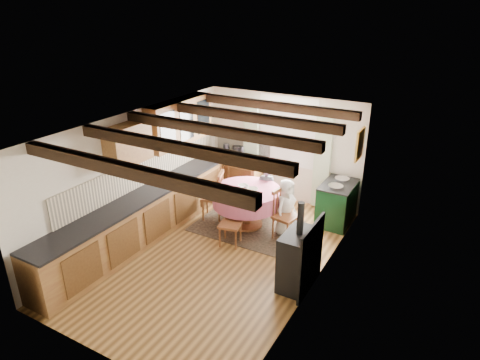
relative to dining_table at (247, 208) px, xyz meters
The scene contains 41 objects.
floor 1.22m from the dining_table, 87.72° to the right, with size 3.60×5.50×0.00m, color #A6773B.
ceiling 2.30m from the dining_table, 87.72° to the right, with size 3.60×5.50×0.00m, color white.
wall_back 1.79m from the dining_table, 88.37° to the left, with size 3.60×0.00×2.40m, color silver.
wall_front 3.98m from the dining_table, 89.33° to the right, with size 3.60×0.00×2.40m, color silver.
wall_left 2.24m from the dining_table, 146.81° to the right, with size 0.00×5.50×2.40m, color silver.
wall_right 2.31m from the dining_table, 31.87° to the right, with size 0.00×5.50×2.40m, color silver.
beam_a 3.68m from the dining_table, 89.17° to the right, with size 3.60×0.16×0.16m, color black.
beam_b 2.87m from the dining_table, 88.78° to the right, with size 3.60×0.16×0.16m, color black.
beam_c 2.22m from the dining_table, 87.72° to the right, with size 3.60×0.16×0.16m, color black.
beam_d 1.91m from the dining_table, 72.80° to the right, with size 3.60×0.16×0.16m, color black.
beam_e 2.09m from the dining_table, 86.93° to the left, with size 3.60×0.16×0.16m, color black.
splash_left 2.09m from the dining_table, 153.95° to the right, with size 0.02×4.50×0.55m, color beige.
splash_back 2.01m from the dining_table, 121.09° to the left, with size 1.40×0.02×0.55m, color beige.
base_cabinet_left 1.85m from the dining_table, 141.72° to the right, with size 0.60×5.30×0.88m, color olive.
base_cabinet_back 1.64m from the dining_table, 127.64° to the left, with size 1.30×0.60×0.88m, color olive.
worktop_left 1.90m from the dining_table, 141.34° to the right, with size 0.64×5.30×0.04m, color black.
worktop_back 1.70m from the dining_table, 128.07° to the left, with size 1.30×0.64×0.04m, color black.
wall_cabinet_glass 2.21m from the dining_table, behind, with size 0.34×1.80×0.90m, color olive.
wall_cabinet_solid 2.61m from the dining_table, 137.58° to the right, with size 0.34×0.90×0.70m, color olive.
window_frame 1.99m from the dining_table, 84.76° to the left, with size 1.34×0.03×1.54m, color white.
window_pane 2.00m from the dining_table, 84.77° to the left, with size 1.20×0.01×1.40m, color white.
curtain_left 1.80m from the dining_table, 115.12° to the left, with size 0.35×0.10×2.10m, color beige.
curtain_right 1.93m from the dining_table, 56.47° to the left, with size 0.35×0.10×2.10m, color beige.
curtain_rod 2.34m from the dining_table, 84.46° to the left, with size 0.03×0.03×2.00m, color black.
wall_picture 2.51m from the dining_table, 32.40° to the left, with size 0.04×0.50×0.60m, color gold.
wall_plate 2.31m from the dining_table, 55.13° to the left, with size 0.30×0.30×0.02m, color silver.
rug 0.40m from the dining_table, ahead, with size 1.98×1.54×0.01m, color black.
dining_table is the anchor object (origin of this frame).
chair_near 0.76m from the dining_table, 84.80° to the right, with size 0.38×0.40×0.89m, color brown, non-canonical shape.
chair_left 0.79m from the dining_table, behind, with size 0.44×0.46×1.03m, color brown, non-canonical shape.
chair_right 0.88m from the dining_table, ahead, with size 0.43×0.45×1.01m, color brown, non-canonical shape.
aga_range 1.84m from the dining_table, 34.75° to the left, with size 0.61×0.95×0.88m, color black, non-canonical shape.
cast_iron_stove 2.11m from the dining_table, 38.77° to the right, with size 0.44×0.74×1.47m, color black, non-canonical shape.
child_far 0.67m from the dining_table, 79.48° to the left, with size 0.41×0.27×1.12m, color #4F505C.
child_right 0.81m from the dining_table, ahead, with size 0.55×0.36×1.13m, color white.
bowl_a 0.45m from the dining_table, 152.81° to the left, with size 0.20×0.20×0.05m, color silver.
bowl_b 0.47m from the dining_table, 11.66° to the right, with size 0.21×0.21×0.07m, color silver.
cup 0.45m from the dining_table, 79.16° to the right, with size 0.10×0.10×0.09m, color silver.
canister_tall 1.93m from the dining_table, 133.68° to the left, with size 0.14×0.14×0.25m, color #262628.
canister_wide 1.83m from the dining_table, 126.24° to the left, with size 0.19×0.19×0.22m, color #262628.
canister_slim 1.70m from the dining_table, 122.54° to the left, with size 0.09×0.09×0.25m, color #262628.
Camera 1 is at (3.54, -5.48, 4.20)m, focal length 31.63 mm.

